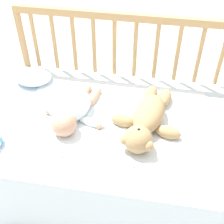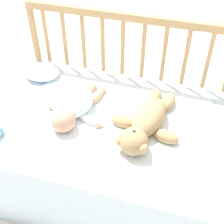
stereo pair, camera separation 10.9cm
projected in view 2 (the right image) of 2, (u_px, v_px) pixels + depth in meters
name	position (u px, v px, depth m)	size (l,w,h in m)	color
ground_plane	(111.00, 182.00, 1.67)	(12.00, 12.00, 0.00)	silver
crib_mattress	(111.00, 156.00, 1.52)	(1.10, 0.71, 0.44)	silver
crib_rail	(132.00, 57.00, 1.56)	(1.10, 0.04, 0.78)	tan
blanket	(115.00, 118.00, 1.39)	(0.81, 0.51, 0.01)	white
teddy_bear	(146.00, 122.00, 1.31)	(0.31, 0.44, 0.12)	tan
baby	(76.00, 108.00, 1.38)	(0.30, 0.36, 0.11)	white
small_pillow	(42.00, 72.00, 1.61)	(0.19, 0.15, 0.06)	silver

